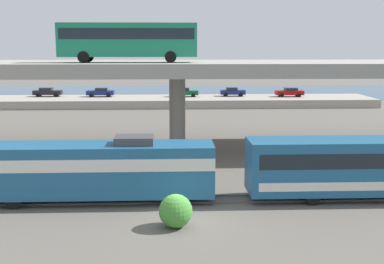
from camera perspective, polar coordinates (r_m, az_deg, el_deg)
The scene contains 14 objects.
ground_plane at distance 28.41m, azimuth -1.11°, elevation -10.21°, with size 260.00×260.00×0.00m, color #605B54.
rail_strip_near at distance 31.49m, azimuth -1.25°, elevation -8.06°, with size 110.00×0.12×0.12m, color #59544C.
rail_strip_far at distance 32.86m, azimuth -1.30°, elevation -7.29°, with size 110.00×0.12×0.12m, color #59544C.
train_locomotive at distance 32.09m, azimuth -12.44°, elevation -4.00°, with size 16.01×3.04×4.18m.
highway_overpass at distance 46.73m, azimuth -1.71°, elevation 7.11°, with size 96.00×12.59×8.25m.
transit_bus_on_overpass at distance 44.86m, azimuth -7.33°, elevation 10.49°, with size 12.00×2.68×3.40m.
pier_parking_lot at distance 82.18m, azimuth -1.99°, elevation 3.50°, with size 64.63×10.20×1.32m, color #9E998E.
parked_car_0 at distance 84.48m, azimuth -10.37°, elevation 4.50°, with size 4.48×1.99×1.50m.
parked_car_1 at distance 83.19m, azimuth -0.91°, elevation 4.58°, with size 4.57×1.88×1.50m.
parked_car_2 at distance 84.71m, azimuth 11.06°, elevation 4.49°, with size 4.59×1.93×1.50m.
parked_car_3 at distance 86.82m, azimuth -16.15°, elevation 4.41°, with size 4.64×1.84×1.50m.
parked_car_4 at distance 84.28m, azimuth 4.64°, elevation 4.61°, with size 4.09×1.94×1.50m.
harbor_water at distance 105.13m, azimuth -2.09°, elevation 4.53°, with size 140.00×36.00×0.01m, color #2D5170.
shrub_right at distance 27.36m, azimuth -1.88°, elevation -8.98°, with size 1.83×1.83×1.83m, color #418A34.
Camera 1 is at (-0.58, -26.68, 9.75)m, focal length 46.82 mm.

